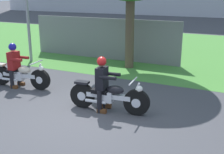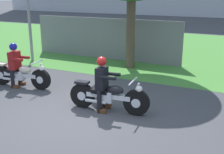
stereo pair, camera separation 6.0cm
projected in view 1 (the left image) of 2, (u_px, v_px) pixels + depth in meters
name	position (u px, v px, depth m)	size (l,w,h in m)	color
ground	(77.00, 116.00, 7.10)	(120.00, 120.00, 0.00)	#424247
grass_verge	(172.00, 49.00, 15.16)	(60.00, 12.00, 0.01)	#478438
motorcycle_lead	(109.00, 96.00, 7.29)	(2.12, 0.66, 0.89)	black
rider_lead	(102.00, 80.00, 7.23)	(0.58, 0.49, 1.41)	black
motorcycle_follow	(20.00, 75.00, 9.11)	(2.13, 0.66, 0.88)	black
rider_follow	(14.00, 62.00, 9.04)	(0.58, 0.49, 1.40)	black
fence_segment	(103.00, 39.00, 12.82)	(7.00, 0.06, 1.80)	slate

